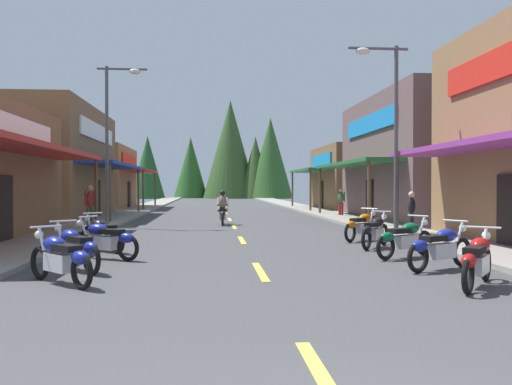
{
  "coord_description": "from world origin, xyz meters",
  "views": [
    {
      "loc": [
        -1.04,
        -2.69,
        1.78
      ],
      "look_at": [
        1.36,
        24.73,
        1.42
      ],
      "focal_mm": 37.21,
      "sensor_mm": 36.0,
      "label": 1
    }
  ],
  "objects_px": {
    "pedestrian_browsing": "(341,200)",
    "motorcycle_parked_left_1": "(75,248)",
    "motorcycle_parked_right_0": "(477,260)",
    "motorcycle_parked_right_2": "(405,238)",
    "motorcycle_parked_left_3": "(102,234)",
    "motorcycle_parked_right_3": "(375,231)",
    "rider_cruising_lead": "(223,210)",
    "streetlamp_right": "(388,114)",
    "motorcycle_parked_left_0": "(61,258)",
    "motorcycle_parked_right_4": "(361,225)",
    "streetlamp_left": "(114,124)",
    "motorcycle_parked_left_2": "(105,239)",
    "pedestrian_waiting": "(90,203)",
    "motorcycle_parked_right_1": "(440,247)",
    "pedestrian_by_shop": "(412,211)"
  },
  "relations": [
    {
      "from": "motorcycle_parked_right_4",
      "to": "motorcycle_parked_left_3",
      "type": "distance_m",
      "value": 8.08
    },
    {
      "from": "streetlamp_right",
      "to": "motorcycle_parked_right_2",
      "type": "relative_size",
      "value": 3.53
    },
    {
      "from": "motorcycle_parked_left_2",
      "to": "streetlamp_left",
      "type": "bearing_deg",
      "value": -49.02
    },
    {
      "from": "motorcycle_parked_right_1",
      "to": "rider_cruising_lead",
      "type": "relative_size",
      "value": 0.89
    },
    {
      "from": "motorcycle_parked_right_2",
      "to": "motorcycle_parked_left_3",
      "type": "bearing_deg",
      "value": 134.18
    },
    {
      "from": "pedestrian_browsing",
      "to": "rider_cruising_lead",
      "type": "bearing_deg",
      "value": 2.77
    },
    {
      "from": "motorcycle_parked_right_1",
      "to": "pedestrian_waiting",
      "type": "height_order",
      "value": "pedestrian_waiting"
    },
    {
      "from": "motorcycle_parked_right_4",
      "to": "motorcycle_parked_left_3",
      "type": "xyz_separation_m",
      "value": [
        -7.77,
        -2.22,
        0.0
      ]
    },
    {
      "from": "streetlamp_left",
      "to": "motorcycle_parked_right_4",
      "type": "height_order",
      "value": "streetlamp_left"
    },
    {
      "from": "pedestrian_by_shop",
      "to": "pedestrian_browsing",
      "type": "xyz_separation_m",
      "value": [
        0.39,
        11.49,
        0.05
      ]
    },
    {
      "from": "pedestrian_by_shop",
      "to": "streetlamp_right",
      "type": "bearing_deg",
      "value": 24.49
    },
    {
      "from": "streetlamp_left",
      "to": "motorcycle_parked_right_1",
      "type": "relative_size",
      "value": 3.58
    },
    {
      "from": "streetlamp_left",
      "to": "motorcycle_parked_right_0",
      "type": "height_order",
      "value": "streetlamp_left"
    },
    {
      "from": "motorcycle_parked_left_0",
      "to": "rider_cruising_lead",
      "type": "distance_m",
      "value": 14.63
    },
    {
      "from": "motorcycle_parked_right_3",
      "to": "motorcycle_parked_left_2",
      "type": "relative_size",
      "value": 0.95
    },
    {
      "from": "motorcycle_parked_left_3",
      "to": "pedestrian_waiting",
      "type": "bearing_deg",
      "value": -27.05
    },
    {
      "from": "motorcycle_parked_left_0",
      "to": "motorcycle_parked_left_2",
      "type": "distance_m",
      "value": 3.26
    },
    {
      "from": "motorcycle_parked_left_2",
      "to": "pedestrian_waiting",
      "type": "xyz_separation_m",
      "value": [
        -2.36,
        9.14,
        0.57
      ]
    },
    {
      "from": "motorcycle_parked_left_0",
      "to": "pedestrian_waiting",
      "type": "distance_m",
      "value": 12.61
    },
    {
      "from": "motorcycle_parked_right_3",
      "to": "rider_cruising_lead",
      "type": "relative_size",
      "value": 0.83
    },
    {
      "from": "streetlamp_right",
      "to": "motorcycle_parked_left_0",
      "type": "height_order",
      "value": "streetlamp_right"
    },
    {
      "from": "motorcycle_parked_right_0",
      "to": "motorcycle_parked_left_1",
      "type": "height_order",
      "value": "same"
    },
    {
      "from": "streetlamp_left",
      "to": "motorcycle_parked_right_1",
      "type": "xyz_separation_m",
      "value": [
        8.88,
        -12.05,
        -3.89
      ]
    },
    {
      "from": "motorcycle_parked_right_3",
      "to": "motorcycle_parked_left_0",
      "type": "relative_size",
      "value": 1.09
    },
    {
      "from": "motorcycle_parked_left_3",
      "to": "rider_cruising_lead",
      "type": "bearing_deg",
      "value": -61.89
    },
    {
      "from": "pedestrian_browsing",
      "to": "motorcycle_parked_left_1",
      "type": "bearing_deg",
      "value": 25.37
    },
    {
      "from": "motorcycle_parked_left_3",
      "to": "streetlamp_left",
      "type": "bearing_deg",
      "value": -33.92
    },
    {
      "from": "streetlamp_right",
      "to": "motorcycle_parked_right_4",
      "type": "relative_size",
      "value": 4.15
    },
    {
      "from": "streetlamp_left",
      "to": "pedestrian_waiting",
      "type": "height_order",
      "value": "streetlamp_left"
    },
    {
      "from": "streetlamp_left",
      "to": "motorcycle_parked_right_1",
      "type": "bearing_deg",
      "value": -53.61
    },
    {
      "from": "motorcycle_parked_right_4",
      "to": "rider_cruising_lead",
      "type": "relative_size",
      "value": 0.74
    },
    {
      "from": "pedestrian_waiting",
      "to": "motorcycle_parked_right_0",
      "type": "bearing_deg",
      "value": -26.42
    },
    {
      "from": "motorcycle_parked_right_4",
      "to": "pedestrian_by_shop",
      "type": "relative_size",
      "value": 1.0
    },
    {
      "from": "motorcycle_parked_left_2",
      "to": "rider_cruising_lead",
      "type": "height_order",
      "value": "rider_cruising_lead"
    },
    {
      "from": "motorcycle_parked_left_0",
      "to": "pedestrian_browsing",
      "type": "height_order",
      "value": "pedestrian_browsing"
    },
    {
      "from": "rider_cruising_lead",
      "to": "motorcycle_parked_right_1",
      "type": "bearing_deg",
      "value": -160.57
    },
    {
      "from": "motorcycle_parked_right_4",
      "to": "motorcycle_parked_left_0",
      "type": "bearing_deg",
      "value": 177.64
    },
    {
      "from": "rider_cruising_lead",
      "to": "pedestrian_waiting",
      "type": "height_order",
      "value": "pedestrian_waiting"
    },
    {
      "from": "motorcycle_parked_right_2",
      "to": "streetlamp_left",
      "type": "bearing_deg",
      "value": 98.89
    },
    {
      "from": "motorcycle_parked_left_0",
      "to": "motorcycle_parked_left_1",
      "type": "height_order",
      "value": "same"
    },
    {
      "from": "motorcycle_parked_left_1",
      "to": "motorcycle_parked_left_3",
      "type": "distance_m",
      "value": 3.27
    },
    {
      "from": "streetlamp_left",
      "to": "pedestrian_by_shop",
      "type": "xyz_separation_m",
      "value": [
        11.02,
        -5.0,
        -3.47
      ]
    },
    {
      "from": "motorcycle_parked_left_2",
      "to": "motorcycle_parked_left_0",
      "type": "bearing_deg",
      "value": 119.7
    },
    {
      "from": "streetlamp_left",
      "to": "pedestrian_by_shop",
      "type": "bearing_deg",
      "value": -24.4
    },
    {
      "from": "motorcycle_parked_left_0",
      "to": "motorcycle_parked_left_1",
      "type": "relative_size",
      "value": 0.95
    },
    {
      "from": "motorcycle_parked_left_0",
      "to": "motorcycle_parked_left_2",
      "type": "relative_size",
      "value": 0.87
    },
    {
      "from": "streetlamp_right",
      "to": "motorcycle_parked_right_4",
      "type": "bearing_deg",
      "value": -139.76
    },
    {
      "from": "motorcycle_parked_right_4",
      "to": "motorcycle_parked_left_0",
      "type": "relative_size",
      "value": 0.98
    },
    {
      "from": "motorcycle_parked_right_0",
      "to": "motorcycle_parked_right_4",
      "type": "distance_m",
      "value": 7.93
    },
    {
      "from": "streetlamp_right",
      "to": "motorcycle_parked_right_3",
      "type": "relative_size",
      "value": 3.71
    }
  ]
}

